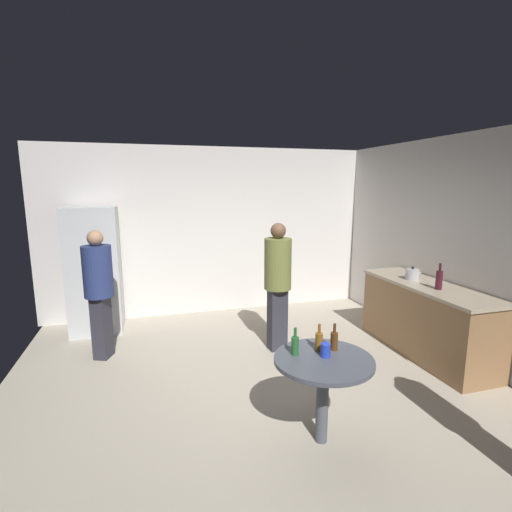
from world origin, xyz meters
TOP-DOWN VIEW (x-y plane):
  - ground_plane at (0.00, 0.00)m, footprint 5.20×5.20m
  - wall_back at (0.00, 2.63)m, footprint 5.32×0.06m
  - wall_side_right at (2.63, 0.00)m, footprint 0.06×5.20m
  - refrigerator at (-1.76, 2.20)m, footprint 0.70×0.68m
  - kitchen_counter at (2.28, 0.21)m, footprint 0.64×1.91m
  - kettle at (2.23, 0.47)m, footprint 0.24×0.17m
  - wine_bottle_on_counter at (2.22, -0.01)m, footprint 0.08×0.08m
  - foreground_table at (0.29, -0.96)m, footprint 0.80×0.80m
  - beer_bottle_amber at (0.32, -0.81)m, footprint 0.06×0.06m
  - beer_bottle_brown at (0.44, -0.84)m, footprint 0.06×0.06m
  - beer_bottle_green at (0.09, -0.84)m, footprint 0.06×0.06m
  - plastic_cup_blue at (0.31, -0.94)m, footprint 0.08×0.08m
  - person_in_olive_shirt at (0.54, 0.85)m, footprint 0.38×0.38m
  - person_in_navy_shirt at (-1.60, 1.22)m, footprint 0.45×0.45m

SIDE VIEW (x-z plane):
  - ground_plane at x=0.00m, z-range -0.10..0.00m
  - kitchen_counter at x=2.28m, z-range 0.00..0.90m
  - foreground_table at x=0.29m, z-range 0.26..1.00m
  - plastic_cup_blue at x=0.31m, z-range 0.73..0.85m
  - beer_bottle_amber at x=0.32m, z-range 0.70..0.93m
  - beer_bottle_brown at x=0.44m, z-range 0.70..0.93m
  - beer_bottle_green at x=0.09m, z-range 0.70..0.93m
  - refrigerator at x=-1.76m, z-range 0.00..1.80m
  - person_in_navy_shirt at x=-1.60m, z-range 0.13..1.71m
  - person_in_olive_shirt at x=0.54m, z-range 0.14..1.78m
  - kettle at x=2.23m, z-range 0.88..1.06m
  - wine_bottle_on_counter at x=2.22m, z-range 0.86..1.17m
  - wall_back at x=0.00m, z-range 0.00..2.70m
  - wall_side_right at x=2.63m, z-range 0.00..2.70m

